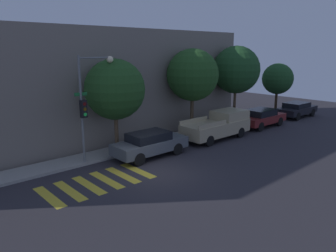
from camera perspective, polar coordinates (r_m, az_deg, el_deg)
The scene contains 13 objects.
ground_plane at distance 16.55m, azimuth -2.38°, elevation -8.12°, with size 60.00×60.00×0.00m, color #2D2B30.
sidewalk at distance 19.67m, azimuth -9.95°, elevation -4.60°, with size 26.00×1.74×0.14m, color gray.
building_row at distance 22.63m, azimuth -16.10°, elevation 6.75°, with size 26.00×6.00×7.35m, color slate.
crosswalk at distance 15.74m, azimuth -12.15°, elevation -9.58°, with size 5.04×2.60×0.00m.
traffic_light_pole at distance 17.53m, azimuth -13.58°, elevation 5.03°, with size 2.35×0.56×5.74m.
sedan_near_corner at distance 18.69m, azimuth -3.16°, elevation -3.08°, with size 4.46×1.75×1.46m.
pickup_truck at distance 22.80m, azimuth 8.82°, elevation 0.16°, with size 5.29×1.96×1.82m.
sedan_middle at distance 27.00m, azimuth 15.90°, elevation 1.48°, with size 4.46×1.87×1.42m.
sedan_far_end at distance 31.96m, azimuth 21.50°, elevation 2.77°, with size 4.48×1.84×1.35m.
tree_near_corner at distance 19.06m, azimuth -9.23°, elevation 6.29°, with size 3.49×3.49×5.53m.
tree_midblock at distance 23.06m, azimuth 4.31°, elevation 8.84°, with size 3.63×3.63×6.10m.
tree_far_end at distance 26.81m, azimuth 11.77°, elevation 9.55°, with size 3.75×3.75×6.31m.
tree_behind_truck at distance 32.23m, azimuth 18.55°, elevation 7.78°, with size 2.84×2.84×4.78m.
Camera 1 is at (-9.75, -11.95, 6.02)m, focal length 35.00 mm.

